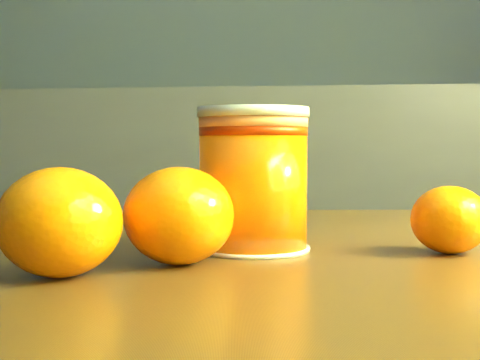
# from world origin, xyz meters

# --- Properties ---
(juice_glass) EXTENTS (0.08, 0.08, 0.10)m
(juice_glass) POSITION_xyz_m (0.90, 0.33, 0.76)
(juice_glass) COLOR #E15D04
(juice_glass) RESTS_ON table
(orange_front) EXTENTS (0.09, 0.09, 0.06)m
(orange_front) POSITION_xyz_m (0.86, 0.26, 0.74)
(orange_front) COLOR orange
(orange_front) RESTS_ON table
(orange_back) EXTENTS (0.07, 0.07, 0.05)m
(orange_back) POSITION_xyz_m (1.04, 0.33, 0.73)
(orange_back) COLOR orange
(orange_back) RESTS_ON table
(orange_extra) EXTENTS (0.10, 0.10, 0.07)m
(orange_extra) POSITION_xyz_m (0.80, 0.21, 0.74)
(orange_extra) COLOR orange
(orange_extra) RESTS_ON table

